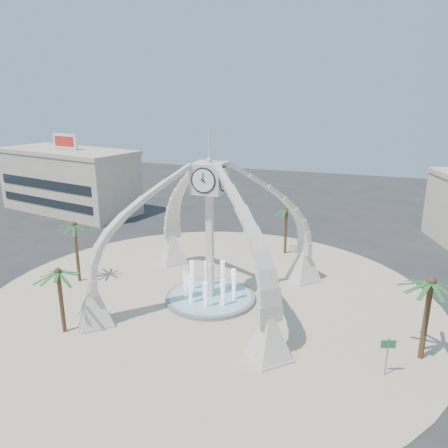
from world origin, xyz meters
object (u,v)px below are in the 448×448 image
(palm_north, at_px, (287,210))
(street_sign, at_px, (388,349))
(clock_tower, at_px, (210,231))
(palm_south, at_px, (58,272))
(palm_west, at_px, (74,225))
(palm_east, at_px, (431,283))
(fountain, at_px, (210,297))

(palm_north, relative_size, street_sign, 2.11)
(clock_tower, bearing_deg, palm_north, 74.69)
(clock_tower, height_order, palm_south, clock_tower)
(palm_west, relative_size, palm_north, 1.10)
(palm_east, bearing_deg, palm_south, -168.23)
(palm_south, bearing_deg, palm_west, 120.59)
(palm_west, bearing_deg, palm_east, -5.64)
(palm_east, bearing_deg, palm_west, 174.36)
(fountain, distance_m, palm_south, 13.22)
(clock_tower, bearing_deg, street_sign, -23.45)
(palm_south, bearing_deg, street_sign, 6.03)
(fountain, bearing_deg, palm_north, 74.69)
(palm_west, xyz_separation_m, palm_north, (17.40, 14.38, -0.54))
(palm_east, xyz_separation_m, palm_north, (-13.20, 17.41, -0.56))
(fountain, distance_m, palm_north, 15.24)
(street_sign, bearing_deg, palm_west, 149.59)
(palm_north, relative_size, palm_south, 1.04)
(clock_tower, xyz_separation_m, palm_north, (3.81, 13.92, -1.30))
(clock_tower, xyz_separation_m, palm_east, (17.01, -3.49, -0.75))
(palm_east, height_order, palm_south, palm_east)
(clock_tower, bearing_deg, palm_east, -11.58)
(palm_west, bearing_deg, clock_tower, 1.94)
(fountain, height_order, palm_west, palm_west)
(palm_north, bearing_deg, palm_west, -140.43)
(palm_west, distance_m, street_sign, 29.12)
(palm_west, bearing_deg, street_sign, -11.80)
(palm_north, height_order, palm_south, palm_north)
(palm_south, bearing_deg, clock_tower, 45.63)
(fountain, relative_size, palm_east, 1.21)
(palm_east, relative_size, palm_west, 1.02)
(palm_south, bearing_deg, palm_north, 61.31)
(clock_tower, distance_m, palm_south, 12.45)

